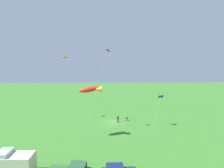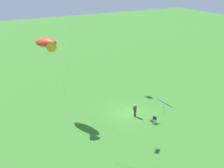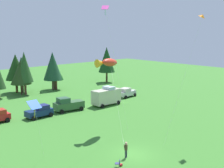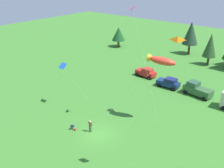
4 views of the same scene
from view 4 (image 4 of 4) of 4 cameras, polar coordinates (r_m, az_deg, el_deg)
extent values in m
plane|color=#387629|center=(36.15, -3.23, -10.85)|extent=(160.00, 160.00, 0.00)
cylinder|color=#353F45|center=(36.55, -4.90, -9.68)|extent=(0.14, 0.14, 0.85)
cylinder|color=#353F45|center=(36.45, -4.60, -9.77)|extent=(0.14, 0.14, 0.85)
cylinder|color=#483828|center=(36.10, -4.79, -8.75)|extent=(0.41, 0.41, 0.62)
sphere|color=tan|center=(35.86, -4.82, -8.13)|extent=(0.24, 0.24, 0.24)
cylinder|color=#483828|center=(36.22, -5.02, -8.58)|extent=(0.25, 0.14, 0.55)
cylinder|color=#483828|center=(36.04, -4.47, -8.74)|extent=(0.14, 0.12, 0.55)
cube|color=navy|center=(37.30, -8.60, -9.13)|extent=(0.67, 0.67, 0.04)
cube|color=navy|center=(37.02, -8.67, -9.05)|extent=(0.40, 0.33, 0.40)
cylinder|color=#A5A8AD|center=(37.63, -8.84, -9.21)|extent=(0.03, 0.03, 0.42)
cylinder|color=#A5A8AD|center=(37.56, -8.20, -9.24)|extent=(0.03, 0.03, 0.42)
cylinder|color=#A5A8AD|center=(37.28, -8.95, -9.56)|extent=(0.03, 0.03, 0.42)
cylinder|color=#A5A8AD|center=(37.21, -8.30, -9.59)|extent=(0.03, 0.03, 0.42)
cube|color=#B22225|center=(37.18, -8.09, -9.78)|extent=(0.34, 0.25, 0.22)
cube|color=red|center=(54.68, 7.32, 2.41)|extent=(4.26, 1.96, 0.90)
cube|color=#AD291C|center=(54.14, 7.80, 3.04)|extent=(2.06, 1.73, 0.65)
cylinder|color=black|center=(54.85, 9.18, 1.86)|extent=(0.69, 0.25, 0.68)
cylinder|color=black|center=(53.30, 8.01, 1.27)|extent=(0.69, 0.25, 0.68)
cylinder|color=black|center=(56.40, 6.62, 2.63)|extent=(0.69, 0.25, 0.68)
cylinder|color=black|center=(54.89, 5.41, 2.08)|extent=(0.69, 0.25, 0.68)
cube|color=navy|center=(50.36, 12.10, 0.14)|extent=(4.25, 1.92, 0.90)
cube|color=navy|center=(49.87, 12.69, 0.82)|extent=(2.05, 1.71, 0.65)
cylinder|color=black|center=(50.81, 14.08, -0.39)|extent=(0.69, 0.24, 0.68)
cylinder|color=black|center=(49.15, 13.10, -1.14)|extent=(0.69, 0.24, 0.68)
cylinder|color=black|center=(51.96, 11.07, 0.45)|extent=(0.69, 0.24, 0.68)
cylinder|color=black|center=(50.34, 10.02, -0.25)|extent=(0.69, 0.24, 0.68)
cube|color=#325831|center=(48.40, 18.18, -1.36)|extent=(5.24, 2.71, 1.20)
cube|color=#294E35|center=(48.45, 17.33, 0.08)|extent=(2.05, 2.08, 0.80)
cylinder|color=black|center=(48.59, 15.63, -1.71)|extent=(0.70, 0.32, 0.68)
cylinder|color=black|center=(50.31, 17.00, -0.99)|extent=(0.70, 0.32, 0.68)
cylinder|color=black|center=(47.01, 19.26, -3.09)|extent=(0.70, 0.32, 0.68)
cylinder|color=black|center=(48.79, 20.55, -2.29)|extent=(0.70, 0.32, 0.68)
cylinder|color=black|center=(45.13, 23.10, -4.87)|extent=(0.68, 0.23, 0.68)
cylinder|color=#4E3424|center=(75.99, 1.42, 8.81)|extent=(0.63, 0.63, 1.86)
cone|color=#15461D|center=(75.32, 1.44, 10.86)|extent=(3.68, 3.68, 3.71)
cylinder|color=#4D2E1F|center=(72.11, 16.40, 7.33)|extent=(0.56, 0.56, 2.60)
cone|color=#1E3726|center=(71.10, 16.79, 10.58)|extent=(3.97, 3.97, 5.82)
cylinder|color=#4F3421|center=(65.10, 20.16, 4.82)|extent=(0.52, 0.52, 1.97)
cone|color=#274A22|center=(64.10, 20.62, 7.91)|extent=(3.04, 3.04, 5.35)
ellipsoid|color=red|center=(35.97, 10.96, 4.93)|extent=(3.89, 2.49, 1.48)
cone|color=#F2A61F|center=(36.73, 8.77, 5.49)|extent=(1.26, 1.11, 1.11)
sphere|color=yellow|center=(35.79, 12.62, 4.90)|extent=(0.27, 0.27, 0.27)
cylinder|color=silver|center=(35.66, 2.86, -2.80)|extent=(5.72, 8.91, 9.17)
cylinder|color=#4C3823|center=(36.70, -5.18, -10.33)|extent=(0.04, 0.04, 0.01)
cube|color=#D7369B|center=(33.79, 4.38, 16.09)|extent=(1.04, 1.06, 0.49)
cylinder|color=green|center=(33.86, 4.35, 15.28)|extent=(0.04, 0.04, 0.81)
cylinder|color=silver|center=(34.82, 7.62, 2.53)|extent=(4.86, 0.86, 16.04)
cylinder|color=#4C3823|center=(37.74, 10.45, -9.61)|extent=(0.04, 0.04, 0.01)
cube|color=blue|center=(41.56, -10.69, 3.92)|extent=(1.20, 1.01, 0.69)
cylinder|color=yellow|center=(41.79, -10.62, 3.06)|extent=(0.04, 0.04, 1.11)
cylinder|color=silver|center=(42.80, -7.72, -0.11)|extent=(2.55, 3.04, 6.70)
cylinder|color=#4C3823|center=(44.35, -4.94, -3.88)|extent=(0.04, 0.04, 0.01)
pyramid|color=orange|center=(23.16, 14.09, 9.59)|extent=(1.29, 1.15, 0.61)
cylinder|color=silver|center=(27.57, 6.90, -4.64)|extent=(6.29, 0.45, 14.95)
cylinder|color=#4C3823|center=(33.32, 1.82, -14.23)|extent=(0.04, 0.04, 0.01)
camera|label=1|loc=(63.71, 22.59, 16.03)|focal=28.00mm
camera|label=2|loc=(58.62, -11.12, 19.34)|focal=42.00mm
camera|label=3|loc=(44.60, -50.78, 6.10)|focal=50.00mm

